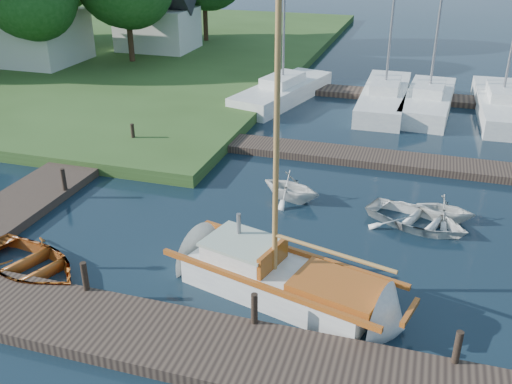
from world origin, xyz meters
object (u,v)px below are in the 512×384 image
(mooring_post_2, at_px, (254,308))
(house_a, at_px, (29,23))
(mooring_post_4, at_px, (64,179))
(dinghy, at_px, (28,260))
(tender_b, at_px, (291,185))
(mooring_post_3, at_px, (458,347))
(mooring_post_5, at_px, (133,133))
(sailboat, at_px, (286,283))
(marina_boat_2, at_px, (428,99))
(house_c, at_px, (157,19))
(marina_boat_3, at_px, (501,103))
(mooring_post_1, at_px, (85,276))
(marina_boat_1, at_px, (385,96))
(tender_d, at_px, (446,207))
(marina_boat_0, at_px, (283,90))
(tender_c, at_px, (418,216))

(mooring_post_2, xyz_separation_m, house_a, (-21.50, 21.00, 2.26))
(mooring_post_4, height_order, dinghy, mooring_post_4)
(tender_b, bearing_deg, mooring_post_3, -125.67)
(mooring_post_5, height_order, dinghy, mooring_post_5)
(sailboat, relative_size, marina_boat_2, 0.83)
(mooring_post_5, height_order, tender_b, tender_b)
(house_a, distance_m, house_c, 8.49)
(tender_b, bearing_deg, mooring_post_2, -155.52)
(sailboat, bearing_deg, tender_b, 117.73)
(mooring_post_4, bearing_deg, marina_boat_3, 43.73)
(mooring_post_1, height_order, marina_boat_2, marina_boat_2)
(mooring_post_1, relative_size, house_a, 0.13)
(house_a, bearing_deg, marina_boat_1, -4.16)
(mooring_post_2, bearing_deg, tender_d, 59.44)
(marina_boat_3, bearing_deg, house_a, 85.51)
(marina_boat_3, bearing_deg, sailboat, 158.47)
(tender_d, bearing_deg, marina_boat_3, -3.25)
(sailboat, distance_m, marina_boat_0, 17.67)
(mooring_post_2, relative_size, marina_boat_1, 0.07)
(mooring_post_3, relative_size, tender_d, 0.43)
(mooring_post_1, distance_m, marina_boat_0, 18.77)
(mooring_post_5, height_order, tender_d, mooring_post_5)
(tender_c, height_order, marina_boat_3, marina_boat_3)
(sailboat, distance_m, tender_d, 6.74)
(dinghy, relative_size, tender_c, 1.13)
(mooring_post_5, bearing_deg, marina_boat_1, 44.27)
(sailboat, xyz_separation_m, marina_boat_0, (-4.58, 17.07, 0.22))
(mooring_post_2, relative_size, sailboat, 0.08)
(mooring_post_2, xyz_separation_m, sailboat, (0.34, 1.70, -0.36))
(tender_c, bearing_deg, house_c, 64.44)
(mooring_post_1, distance_m, mooring_post_4, 6.40)
(sailboat, bearing_deg, tender_c, 72.50)
(sailboat, distance_m, marina_boat_3, 19.06)
(house_c, bearing_deg, tender_c, -47.30)
(marina_boat_3, bearing_deg, mooring_post_2, 159.18)
(mooring_post_2, bearing_deg, marina_boat_3, 70.90)
(marina_boat_3, xyz_separation_m, house_c, (-22.30, 7.36, 1.99))
(mooring_post_4, relative_size, marina_boat_1, 0.07)
(mooring_post_5, distance_m, marina_boat_2, 15.01)
(mooring_post_4, distance_m, mooring_post_5, 5.00)
(tender_b, height_order, marina_boat_3, marina_boat_3)
(marina_boat_0, relative_size, marina_boat_3, 0.74)
(mooring_post_4, bearing_deg, house_a, 129.09)
(mooring_post_5, height_order, marina_boat_0, marina_boat_0)
(mooring_post_5, height_order, house_a, house_a)
(mooring_post_3, xyz_separation_m, dinghy, (-11.24, 0.62, -0.32))
(dinghy, xyz_separation_m, tender_c, (10.15, 5.89, -0.05))
(mooring_post_1, distance_m, mooring_post_5, 10.77)
(mooring_post_5, xyz_separation_m, tender_b, (7.61, -2.83, -0.13))
(dinghy, distance_m, tender_b, 8.79)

